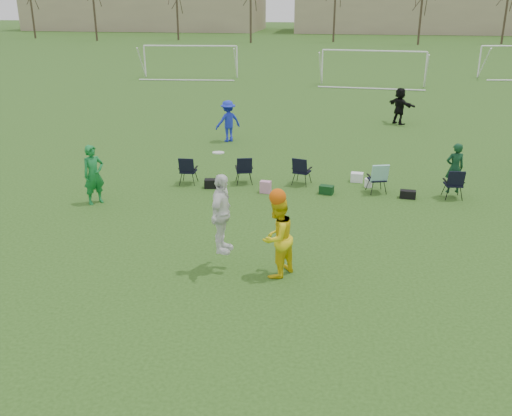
% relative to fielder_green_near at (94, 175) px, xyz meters
% --- Properties ---
extents(ground, '(260.00, 260.00, 0.00)m').
position_rel_fielder_green_near_xyz_m(ground, '(5.34, -5.38, -0.93)').
color(ground, '#284916').
rests_on(ground, ground).
extents(fielder_green_near, '(0.78, 0.81, 1.87)m').
position_rel_fielder_green_near_xyz_m(fielder_green_near, '(0.00, 0.00, 0.00)').
color(fielder_green_near, '#157A34').
rests_on(fielder_green_near, ground).
extents(fielder_blue, '(1.34, 1.26, 1.82)m').
position_rel_fielder_green_near_xyz_m(fielder_blue, '(2.48, 8.53, -0.02)').
color(fielder_blue, '#1B2CCC').
rests_on(fielder_blue, ground).
extents(fielder_black, '(1.52, 1.62, 1.82)m').
position_rel_fielder_green_near_xyz_m(fielder_black, '(10.25, 13.46, -0.02)').
color(fielder_black, black).
rests_on(fielder_black, ground).
extents(center_contest, '(2.13, 1.22, 2.89)m').
position_rel_fielder_green_near_xyz_m(center_contest, '(5.65, -3.95, 0.24)').
color(center_contest, white).
rests_on(center_contest, ground).
extents(sideline_setup, '(9.43, 1.98, 1.78)m').
position_rel_fielder_green_near_xyz_m(sideline_setup, '(7.29, 2.51, -0.40)').
color(sideline_setup, '#0F381E').
rests_on(sideline_setup, ground).
extents(goal_left, '(7.39, 0.76, 2.46)m').
position_rel_fielder_green_near_xyz_m(goal_left, '(-4.66, 28.62, 0.99)').
color(goal_left, white).
rests_on(goal_left, ground).
extents(goal_mid, '(7.40, 0.63, 2.46)m').
position_rel_fielder_green_near_xyz_m(goal_mid, '(9.34, 26.62, 0.99)').
color(goal_mid, white).
rests_on(goal_mid, ground).
extents(tree_line, '(110.28, 3.28, 11.40)m').
position_rel_fielder_green_near_xyz_m(tree_line, '(5.58, 64.47, 4.16)').
color(tree_line, '#382B21').
rests_on(tree_line, ground).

